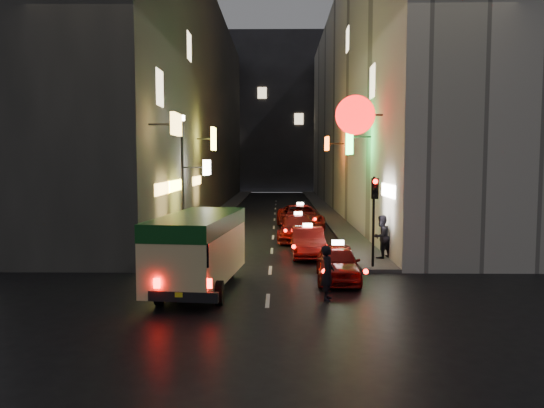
{
  "coord_description": "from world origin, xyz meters",
  "views": [
    {
      "loc": [
        0.35,
        -11.83,
        4.23
      ],
      "look_at": [
        0.01,
        13.0,
        2.23
      ],
      "focal_mm": 35.0,
      "sensor_mm": 36.0,
      "label": 1
    }
  ],
  "objects_px": {
    "pedestrian_crossing": "(328,269)",
    "traffic_light": "(374,202)",
    "minibus": "(199,243)",
    "taxi_near": "(338,260)",
    "lamp_post": "(182,172)"
  },
  "relations": [
    {
      "from": "taxi_near",
      "to": "traffic_light",
      "type": "distance_m",
      "value": 2.99
    },
    {
      "from": "minibus",
      "to": "traffic_light",
      "type": "height_order",
      "value": "traffic_light"
    },
    {
      "from": "pedestrian_crossing",
      "to": "taxi_near",
      "type": "bearing_deg",
      "value": -4.62
    },
    {
      "from": "taxi_near",
      "to": "lamp_post",
      "type": "distance_m",
      "value": 9.54
    },
    {
      "from": "taxi_near",
      "to": "lamp_post",
      "type": "height_order",
      "value": "lamp_post"
    },
    {
      "from": "minibus",
      "to": "lamp_post",
      "type": "bearing_deg",
      "value": 103.97
    },
    {
      "from": "minibus",
      "to": "lamp_post",
      "type": "xyz_separation_m",
      "value": [
        -1.9,
        7.65,
        2.15
      ]
    },
    {
      "from": "minibus",
      "to": "taxi_near",
      "type": "bearing_deg",
      "value": 17.3
    },
    {
      "from": "minibus",
      "to": "traffic_light",
      "type": "relative_size",
      "value": 1.72
    },
    {
      "from": "pedestrian_crossing",
      "to": "traffic_light",
      "type": "relative_size",
      "value": 0.54
    },
    {
      "from": "taxi_near",
      "to": "lamp_post",
      "type": "xyz_separation_m",
      "value": [
        -6.64,
        6.18,
        2.98
      ]
    },
    {
      "from": "taxi_near",
      "to": "lamp_post",
      "type": "relative_size",
      "value": 0.76
    },
    {
      "from": "lamp_post",
      "to": "taxi_near",
      "type": "bearing_deg",
      "value": -42.95
    },
    {
      "from": "taxi_near",
      "to": "pedestrian_crossing",
      "type": "xyz_separation_m",
      "value": [
        -0.6,
        -2.68,
        0.21
      ]
    },
    {
      "from": "lamp_post",
      "to": "pedestrian_crossing",
      "type": "bearing_deg",
      "value": -55.75
    }
  ]
}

